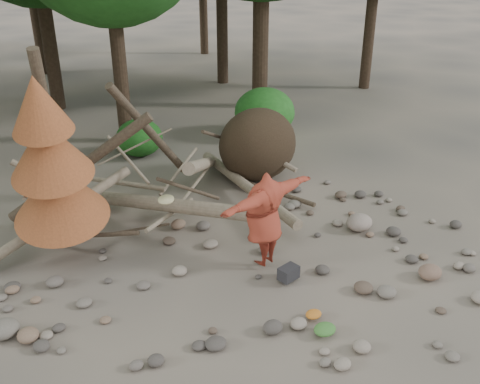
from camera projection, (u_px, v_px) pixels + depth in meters
ground at (288, 284)px, 10.28m from camera, size 120.00×120.00×0.00m
deadfall_pile at (242, 151)px, 14.03m from camera, size 8.55×5.24×3.30m
dead_conifer at (52, 165)px, 10.16m from camera, size 2.06×2.16×4.35m
bush_mid at (139, 138)px, 16.14m from camera, size 1.40×1.40×1.12m
bush_right at (265, 112)px, 17.70m from camera, size 2.00×2.00×1.60m
frisbee_thrower at (264, 219)px, 10.41m from camera, size 3.68×1.00×2.23m
backpack at (288, 275)px, 10.31m from camera, size 0.42×0.30×0.26m
cloth_green at (325, 332)px, 8.93m from camera, size 0.40×0.33×0.15m
cloth_orange at (313, 316)px, 9.31m from camera, size 0.30×0.25×0.11m
boulder_front_right at (430, 272)px, 10.39m from camera, size 0.47×0.43×0.28m
boulder_mid_right at (359, 222)px, 12.12m from camera, size 0.62×0.56×0.37m
boulder_mid_left at (4, 329)px, 8.87m from camera, size 0.51×0.46×0.31m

